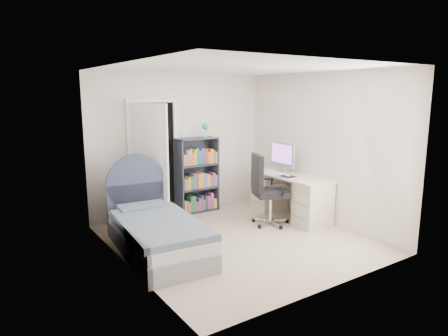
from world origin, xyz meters
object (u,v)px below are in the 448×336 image
floor_lamp (140,192)px  bookcase (198,177)px  bed (156,232)px  nightstand (133,204)px  desk (290,194)px  office_chair (265,187)px

floor_lamp → bookcase: 1.12m
bed → bookcase: size_ratio=1.29×
nightstand → floor_lamp: bearing=44.0°
desk → office_chair: size_ratio=1.31×
bookcase → desk: (1.15, -1.21, -0.22)m
bookcase → desk: bookcase is taller
nightstand → floor_lamp: (0.22, 0.21, 0.11)m
desk → floor_lamp: bearing=151.7°
bed → desk: (2.59, 0.12, 0.14)m
nightstand → desk: bearing=-22.1°
floor_lamp → bed: bearing=-103.7°
floor_lamp → bookcase: bookcase is taller
office_chair → bookcase: bearing=112.3°
bookcase → office_chair: bearing=-67.7°
bookcase → office_chair: 1.40m
desk → office_chair: (-0.62, -0.08, 0.23)m
bed → nightstand: bearing=84.7°
nightstand → bookcase: bookcase is taller
bookcase → office_chair: bookcase is taller
bed → nightstand: bed is taller
bookcase → desk: 1.69m
bed → bookcase: bookcase is taller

